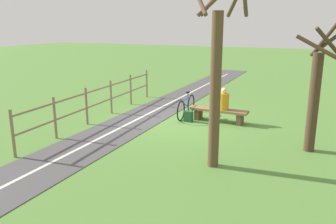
{
  "coord_description": "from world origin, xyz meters",
  "views": [
    {
      "loc": [
        -4.74,
        10.64,
        3.28
      ],
      "look_at": [
        -0.84,
        2.32,
        0.92
      ],
      "focal_mm": 36.8,
      "sensor_mm": 36.0,
      "label": 1
    }
  ],
  "objects": [
    {
      "name": "tree_mid_field",
      "position": [
        -4.49,
        1.22,
        1.53
      ],
      "size": [
        1.11,
        1.06,
        3.31
      ],
      "color": "#473323",
      "rests_on": "ground_plane"
    },
    {
      "name": "bench",
      "position": [
        -1.46,
        -0.47,
        0.32
      ],
      "size": [
        2.01,
        0.53,
        0.45
      ],
      "rotation": [
        0.0,
        0.0,
        -0.03
      ],
      "color": "brown",
      "rests_on": "ground_plane"
    },
    {
      "name": "person_seated",
      "position": [
        -1.62,
        -0.47,
        0.77
      ],
      "size": [
        0.37,
        0.37,
        0.75
      ],
      "rotation": [
        0.0,
        0.0,
        -0.03
      ],
      "color": "orange",
      "rests_on": "bench"
    },
    {
      "name": "path_centre_line",
      "position": [
        1.15,
        4.0,
        0.02
      ],
      "size": [
        0.64,
        32.0,
        0.0
      ],
      "primitive_type": "cube",
      "rotation": [
        0.0,
        0.0,
        0.02
      ],
      "color": "silver",
      "rests_on": "paved_path"
    },
    {
      "name": "fence_roadside",
      "position": [
        2.5,
        0.91,
        0.73
      ],
      "size": [
        0.61,
        8.04,
        1.25
      ],
      "rotation": [
        0.0,
        0.0,
        1.64
      ],
      "color": "#847051",
      "rests_on": "ground_plane"
    },
    {
      "name": "bicycle",
      "position": [
        -0.22,
        -0.55,
        0.38
      ],
      "size": [
        0.13,
        1.83,
        0.91
      ],
      "rotation": [
        0.0,
        0.0,
        1.62
      ],
      "color": "black",
      "rests_on": "ground_plane"
    },
    {
      "name": "backpack",
      "position": [
        -0.51,
        -0.05,
        0.18
      ],
      "size": [
        0.29,
        0.23,
        0.37
      ],
      "rotation": [
        0.0,
        0.0,
        3.13
      ],
      "color": "#1E4C2D",
      "rests_on": "ground_plane"
    },
    {
      "name": "ground_plane",
      "position": [
        0.0,
        0.0,
        0.0
      ],
      "size": [
        80.0,
        80.0,
        0.0
      ],
      "primitive_type": "plane",
      "color": "#548438"
    },
    {
      "name": "tree_far_left",
      "position": [
        -2.48,
        3.24,
        2.14
      ],
      "size": [
        1.43,
        1.43,
        4.65
      ],
      "color": "brown",
      "rests_on": "ground_plane"
    },
    {
      "name": "paved_path",
      "position": [
        1.15,
        4.0,
        0.01
      ],
      "size": [
        2.41,
        36.03,
        0.02
      ],
      "primitive_type": "cube",
      "rotation": [
        0.0,
        0.0,
        0.02
      ],
      "color": "#4C494C",
      "rests_on": "ground_plane"
    }
  ]
}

